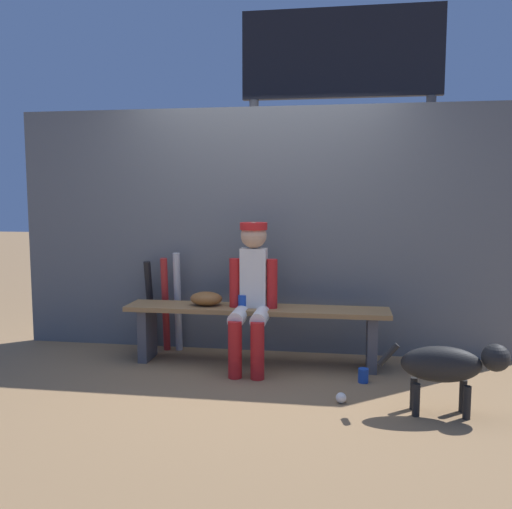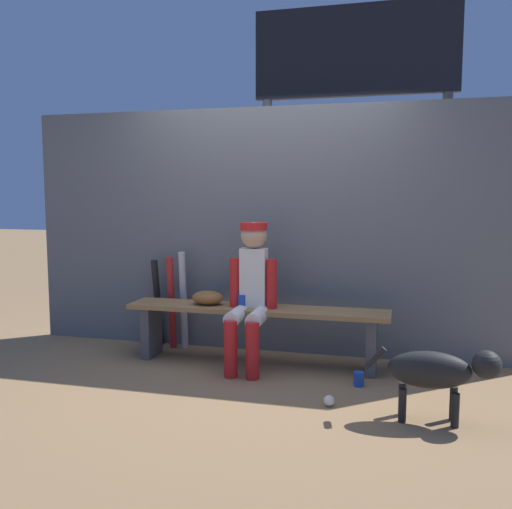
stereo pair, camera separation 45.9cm
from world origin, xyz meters
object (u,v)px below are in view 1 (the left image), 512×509
Objects in this scene: scoreboard at (346,89)px; dog at (450,365)px; dugout_bench at (256,321)px; player_seated at (252,289)px; bat_aluminum_silver at (178,302)px; bat_aluminum_red at (165,305)px; cup_on_ground at (363,375)px; baseball at (341,398)px; cup_on_bench at (243,301)px; baseball_glove at (206,299)px; bat_aluminum_black at (150,305)px.

scoreboard reaches higher than dog.
player_seated is (-0.02, -0.12, 0.29)m from dugout_bench.
bat_aluminum_red is at bearing -172.20° from bat_aluminum_silver.
cup_on_ground is 0.03× the size of scoreboard.
bat_aluminum_silver is 12.45× the size of baseball.
cup_on_bench reaches higher than dog.
player_seated is 4.36× the size of baseball_glove.
dugout_bench is 2.66× the size of dog.
player_seated is 1.68m from dog.
bat_aluminum_silver is 1.83m from cup_on_ground.
baseball_glove is at bearing 164.46° from player_seated.
bat_aluminum_red is at bearing 161.25° from cup_on_ground.
bat_aluminum_silver is 0.26× the size of scoreboard.
dog is (1.43, -0.89, -0.04)m from dugout_bench.
bat_aluminum_red is 1.04× the size of bat_aluminum_black.
player_seated is 0.34× the size of scoreboard.
dugout_bench is at bearing -117.39° from scoreboard.
scoreboard is (1.79, 1.09, 2.13)m from bat_aluminum_black.
baseball_glove is 0.30× the size of bat_aluminum_silver.
cup_on_bench is 0.13× the size of dog.
scoreboard is (0.01, 2.21, 2.51)m from baseball.
bat_aluminum_red is 7.94× the size of cup_on_ground.
dog is (0.70, -0.10, 0.30)m from baseball.
dugout_bench is 1.84× the size of player_seated.
cup_on_ground is (0.89, -0.34, -0.32)m from dugout_bench.
cup_on_ground is 3.05m from scoreboard.
scoreboard is 4.28× the size of dog.
dog is at bearing -25.47° from baseball_glove.
player_seated is 1.40× the size of bat_aluminum_red.
bat_aluminum_red is (-0.87, 0.38, -0.23)m from player_seated.
baseball_glove is at bearing -30.55° from bat_aluminum_red.
baseball_glove is 2.55× the size of cup_on_ground.
scoreboard is (0.76, 1.53, 1.88)m from player_seated.
baseball is (0.74, -0.68, -0.63)m from player_seated.
bat_aluminum_silver reaches higher than cup_on_ground.
scoreboard is at bearing 60.03° from cup_on_bench.
bat_aluminum_silver is at bearing 159.84° from dugout_bench.
bat_aluminum_silver is at bearing -8.42° from bat_aluminum_black.
baseball_glove is at bearing 172.85° from cup_on_bench.
bat_aluminum_black reaches higher than dog.
player_seated reaches higher than cup_on_bench.
baseball_glove is 0.33m from cup_on_bench.
cup_on_bench reaches higher than cup_on_ground.
baseball_glove is at bearing 180.00° from dugout_bench.
bat_aluminum_black is 7.61× the size of cup_on_ground.
scoreboard is at bearing 36.88° from bat_aluminum_silver.
bat_aluminum_silver reaches higher than dugout_bench.
baseball_glove is at bearing 145.69° from baseball.
player_seated is at bearing -116.21° from scoreboard.
cup_on_ground is 1.16m from cup_on_bench.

